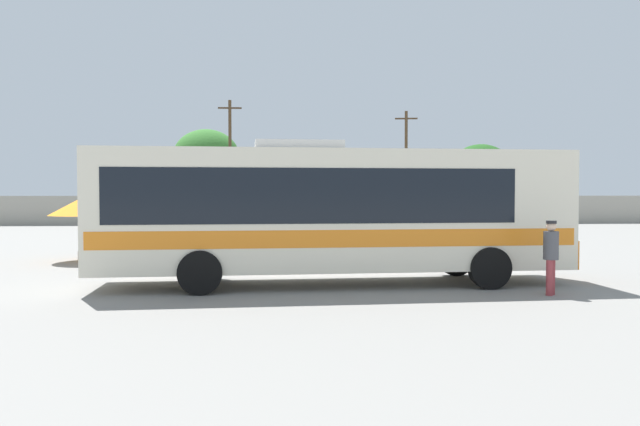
{
  "coord_description": "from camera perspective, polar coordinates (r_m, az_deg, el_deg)",
  "views": [
    {
      "loc": [
        -1.61,
        -15.69,
        2.38
      ],
      "look_at": [
        -0.47,
        -0.12,
        1.85
      ],
      "focal_mm": 33.99,
      "sensor_mm": 36.0,
      "label": 1
    }
  ],
  "objects": [
    {
      "name": "utility_pole_far",
      "position": [
        47.15,
        -8.46,
        5.0
      ],
      "size": [
        1.8,
        0.24,
        9.46
      ],
      "color": "#4C3823",
      "rests_on": "ground_plane"
    },
    {
      "name": "roadside_tree_right",
      "position": [
        51.51,
        14.87,
        3.83
      ],
      "size": [
        5.19,
        5.19,
        6.35
      ],
      "color": "brown",
      "rests_on": "ground_plane"
    },
    {
      "name": "roadside_tree_midleft",
      "position": [
        51.87,
        -10.64,
        5.14
      ],
      "size": [
        5.57,
        5.57,
        7.69
      ],
      "color": "brown",
      "rests_on": "ground_plane"
    },
    {
      "name": "utility_pole_near",
      "position": [
        49.32,
        8.1,
        4.55
      ],
      "size": [
        1.8,
        0.39,
        8.92
      ],
      "color": "#4C3823",
      "rests_on": "ground_plane"
    },
    {
      "name": "parked_car_second_maroon",
      "position": [
        42.63,
        -9.14,
        -0.27
      ],
      "size": [
        4.29,
        2.06,
        1.42
      ],
      "color": "maroon",
      "rests_on": "ground_plane"
    },
    {
      "name": "roadside_tree_midright",
      "position": [
        49.64,
        -1.03,
        3.89
      ],
      "size": [
        3.91,
        3.91,
        5.75
      ],
      "color": "brown",
      "rests_on": "ground_plane"
    },
    {
      "name": "vendor_umbrella_near_gate_orange",
      "position": [
        22.53,
        -21.13,
        0.62
      ],
      "size": [
        2.53,
        2.53,
        2.29
      ],
      "color": "gray",
      "rests_on": "ground_plane"
    },
    {
      "name": "coach_bus_cream_orange",
      "position": [
        15.6,
        0.75,
        0.41
      ],
      "size": [
        12.17,
        3.14,
        3.68
      ],
      "color": "silver",
      "rests_on": "ground_plane"
    },
    {
      "name": "perimeter_wall",
      "position": [
        45.3,
        -2.15,
        0.28
      ],
      "size": [
        80.0,
        0.3,
        2.14
      ],
      "primitive_type": "cube",
      "color": "#9E998C",
      "rests_on": "ground_plane"
    },
    {
      "name": "ground_plane",
      "position": [
        25.85,
        -0.6,
        -3.34
      ],
      "size": [
        300.0,
        300.0,
        0.0
      ],
      "primitive_type": "plane",
      "color": "gray"
    },
    {
      "name": "attendant_by_bus_door",
      "position": [
        15.01,
        20.91,
        -3.52
      ],
      "size": [
        0.49,
        0.49,
        1.73
      ],
      "color": "#99383D",
      "rests_on": "ground_plane"
    },
    {
      "name": "parked_car_leftmost_grey",
      "position": [
        43.28,
        -16.42,
        -0.28
      ],
      "size": [
        4.47,
        2.1,
        1.44
      ],
      "color": "slate",
      "rests_on": "ground_plane"
    },
    {
      "name": "roadside_tree_left",
      "position": [
        51.76,
        -20.05,
        4.07
      ],
      "size": [
        3.24,
        3.24,
        5.82
      ],
      "color": "brown",
      "rests_on": "ground_plane"
    }
  ]
}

